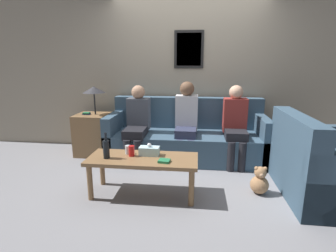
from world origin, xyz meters
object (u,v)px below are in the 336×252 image
(coffee_table, at_px, (143,163))
(wine_bottle, at_px, (106,149))
(couch_main, at_px, (186,138))
(teddy_bear, at_px, (260,182))
(person_middle, at_px, (187,119))
(person_right, at_px, (235,123))
(person_left, at_px, (137,121))
(drinking_glass, at_px, (128,150))
(couch_side, at_px, (320,169))

(coffee_table, bearing_deg, wine_bottle, -170.49)
(couch_main, xyz_separation_m, teddy_bear, (0.91, -1.13, -0.17))
(person_middle, relative_size, person_right, 1.04)
(wine_bottle, distance_m, person_left, 1.16)
(drinking_glass, distance_m, person_left, 1.00)
(person_middle, bearing_deg, teddy_bear, -47.76)
(person_middle, xyz_separation_m, teddy_bear, (0.90, -1.00, -0.52))
(couch_side, height_order, teddy_bear, couch_side)
(couch_side, bearing_deg, teddy_bear, 93.25)
(wine_bottle, relative_size, person_left, 0.26)
(couch_main, relative_size, teddy_bear, 7.32)
(couch_main, height_order, coffee_table, couch_main)
(coffee_table, relative_size, person_left, 1.07)
(wine_bottle, relative_size, person_middle, 0.24)
(coffee_table, relative_size, drinking_glass, 12.32)
(coffee_table, height_order, teddy_bear, coffee_table)
(drinking_glass, bearing_deg, person_right, 36.36)
(coffee_table, height_order, wine_bottle, wine_bottle)
(teddy_bear, bearing_deg, coffee_table, -172.71)
(wine_bottle, xyz_separation_m, person_left, (0.09, 1.15, 0.06))
(wine_bottle, bearing_deg, person_middle, 55.89)
(person_left, xyz_separation_m, person_middle, (0.75, 0.08, 0.04))
(couch_main, height_order, teddy_bear, couch_main)
(person_left, bearing_deg, couch_main, 16.33)
(wine_bottle, bearing_deg, drinking_glass, 40.16)
(coffee_table, xyz_separation_m, teddy_bear, (1.34, 0.17, -0.24))
(wine_bottle, bearing_deg, couch_main, 58.74)
(person_right, bearing_deg, couch_main, 164.40)
(drinking_glass, bearing_deg, coffee_table, -27.38)
(person_left, height_order, person_right, person_right)
(coffee_table, height_order, person_left, person_left)
(drinking_glass, xyz_separation_m, person_middle, (0.64, 1.07, 0.16))
(person_left, xyz_separation_m, person_right, (1.47, 0.02, 0.01))
(person_left, xyz_separation_m, teddy_bear, (1.66, -0.91, -0.48))
(couch_side, xyz_separation_m, person_middle, (-1.56, 0.96, 0.34))
(teddy_bear, bearing_deg, person_right, 101.23)
(person_left, bearing_deg, wine_bottle, -94.25)
(coffee_table, distance_m, drinking_glass, 0.25)
(wine_bottle, height_order, person_right, person_right)
(couch_side, bearing_deg, person_left, 69.24)
(coffee_table, distance_m, wine_bottle, 0.44)
(couch_main, distance_m, drinking_glass, 1.37)
(wine_bottle, distance_m, drinking_glass, 0.27)
(wine_bottle, xyz_separation_m, teddy_bear, (1.74, 0.24, -0.42))
(teddy_bear, bearing_deg, couch_side, 3.25)
(couch_main, height_order, person_left, person_left)
(person_right, height_order, teddy_bear, person_right)
(person_middle, height_order, person_right, person_middle)
(person_right, bearing_deg, drinking_glass, -143.64)
(couch_side, xyz_separation_m, coffee_table, (-2.00, -0.21, 0.07))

